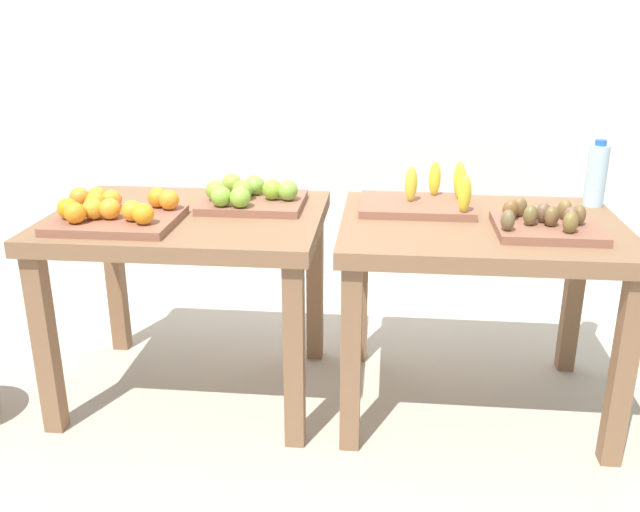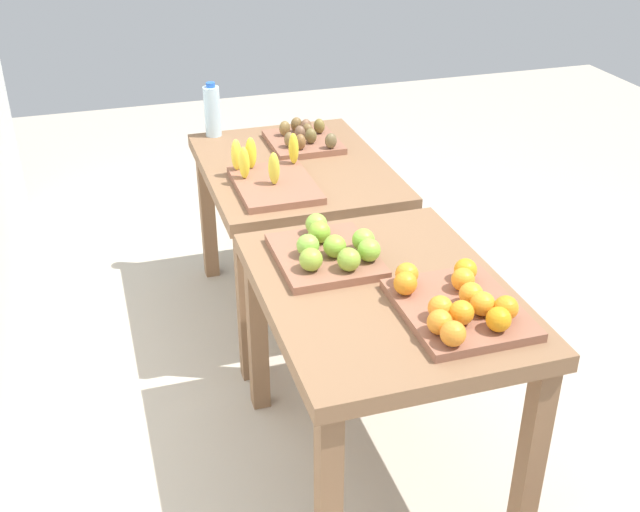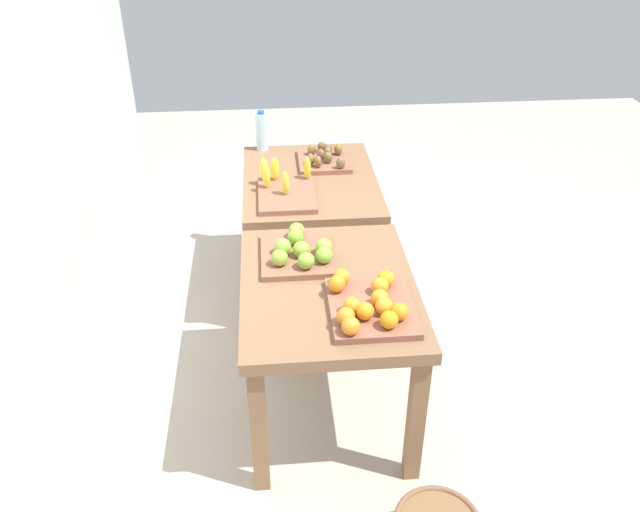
% 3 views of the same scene
% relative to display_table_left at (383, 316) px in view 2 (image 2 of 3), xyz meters
% --- Properties ---
extents(ground_plane, '(8.00, 8.00, 0.00)m').
position_rel_display_table_left_xyz_m(ground_plane, '(0.56, 0.00, -0.66)').
color(ground_plane, '#B6AB99').
extents(display_table_left, '(1.04, 0.80, 0.77)m').
position_rel_display_table_left_xyz_m(display_table_left, '(0.00, 0.00, 0.00)').
color(display_table_left, brown).
rests_on(display_table_left, ground_plane).
extents(display_table_right, '(1.04, 0.80, 0.77)m').
position_rel_display_table_left_xyz_m(display_table_right, '(1.12, 0.00, 0.00)').
color(display_table_right, brown).
rests_on(display_table_right, ground_plane).
extents(orange_bin, '(0.44, 0.36, 0.11)m').
position_rel_display_table_left_xyz_m(orange_bin, '(-0.23, -0.15, 0.16)').
color(orange_bin, brown).
rests_on(orange_bin, display_table_left).
extents(apple_bin, '(0.40, 0.35, 0.11)m').
position_rel_display_table_left_xyz_m(apple_bin, '(0.22, 0.12, 0.16)').
color(apple_bin, brown).
rests_on(apple_bin, display_table_left).
extents(banana_crate, '(0.44, 0.32, 0.17)m').
position_rel_display_table_left_xyz_m(banana_crate, '(0.91, 0.16, 0.15)').
color(banana_crate, brown).
rests_on(banana_crate, display_table_right).
extents(kiwi_bin, '(0.36, 0.32, 0.10)m').
position_rel_display_table_left_xyz_m(kiwi_bin, '(1.33, -0.11, 0.15)').
color(kiwi_bin, brown).
rests_on(kiwi_bin, display_table_right).
extents(water_bottle, '(0.08, 0.08, 0.26)m').
position_rel_display_table_left_xyz_m(water_bottle, '(1.59, 0.28, 0.24)').
color(water_bottle, silver).
rests_on(water_bottle, display_table_right).
extents(watermelon_pile, '(0.59, 0.65, 0.48)m').
position_rel_display_table_left_xyz_m(watermelon_pile, '(2.05, -0.27, -0.47)').
color(watermelon_pile, '#2D713C').
rests_on(watermelon_pile, ground_plane).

